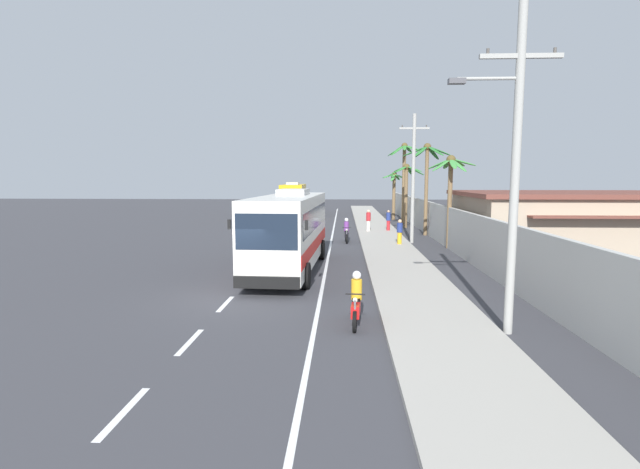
{
  "coord_description": "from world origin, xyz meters",
  "views": [
    {
      "loc": [
        4.03,
        -16.7,
        4.3
      ],
      "look_at": [
        2.96,
        4.95,
        1.7
      ],
      "focal_mm": 26.38,
      "sensor_mm": 36.0,
      "label": 1
    }
  ],
  "objects_px": {
    "motorcycle_beside_bus": "(356,303)",
    "palm_nearest": "(451,180)",
    "coach_bus_far_lane": "(294,197)",
    "coach_bus_foreground": "(290,229)",
    "roadside_building": "(570,223)",
    "utility_pole_nearest": "(514,159)",
    "pedestrian_near_kerb": "(400,231)",
    "palm_third": "(394,186)",
    "palm_second": "(404,167)",
    "palm_fourth": "(406,182)",
    "pedestrian_midwalk": "(388,220)",
    "pedestrian_far_walk": "(368,220)",
    "utility_pole_mid": "(413,176)",
    "motorcycle_trailing": "(346,232)",
    "palm_farthest": "(427,168)"
  },
  "relations": [
    {
      "from": "motorcycle_beside_bus",
      "to": "palm_nearest",
      "type": "bearing_deg",
      "value": 68.53
    },
    {
      "from": "coach_bus_far_lane",
      "to": "palm_nearest",
      "type": "xyz_separation_m",
      "value": [
        12.55,
        -27.76,
        2.23
      ]
    },
    {
      "from": "coach_bus_foreground",
      "to": "roadside_building",
      "type": "height_order",
      "value": "coach_bus_foreground"
    },
    {
      "from": "motorcycle_beside_bus",
      "to": "utility_pole_nearest",
      "type": "height_order",
      "value": "utility_pole_nearest"
    },
    {
      "from": "coach_bus_foreground",
      "to": "motorcycle_beside_bus",
      "type": "bearing_deg",
      "value": -70.44
    },
    {
      "from": "pedestrian_near_kerb",
      "to": "palm_third",
      "type": "xyz_separation_m",
      "value": [
        1.66,
        19.35,
        2.58
      ]
    },
    {
      "from": "palm_second",
      "to": "palm_fourth",
      "type": "xyz_separation_m",
      "value": [
        -0.22,
        -3.34,
        -1.37
      ]
    },
    {
      "from": "pedestrian_midwalk",
      "to": "pedestrian_far_walk",
      "type": "xyz_separation_m",
      "value": [
        -1.63,
        -0.53,
        0.04
      ]
    },
    {
      "from": "motorcycle_beside_bus",
      "to": "palm_third",
      "type": "xyz_separation_m",
      "value": [
        4.86,
        35.7,
        2.9
      ]
    },
    {
      "from": "coach_bus_foreground",
      "to": "palm_fourth",
      "type": "xyz_separation_m",
      "value": [
        7.95,
        19.63,
        2.01
      ]
    },
    {
      "from": "pedestrian_midwalk",
      "to": "palm_fourth",
      "type": "xyz_separation_m",
      "value": [
        1.82,
        3.54,
        2.99
      ]
    },
    {
      "from": "utility_pole_mid",
      "to": "palm_third",
      "type": "relative_size",
      "value": 1.7
    },
    {
      "from": "coach_bus_far_lane",
      "to": "palm_fourth",
      "type": "xyz_separation_m",
      "value": [
        11.46,
        -15.61,
        1.99
      ]
    },
    {
      "from": "pedestrian_midwalk",
      "to": "roadside_building",
      "type": "height_order",
      "value": "roadside_building"
    },
    {
      "from": "coach_bus_foreground",
      "to": "palm_second",
      "type": "xyz_separation_m",
      "value": [
        8.17,
        22.97,
        3.38
      ]
    },
    {
      "from": "pedestrian_midwalk",
      "to": "utility_pole_nearest",
      "type": "xyz_separation_m",
      "value": [
        0.91,
        -24.84,
        3.83
      ]
    },
    {
      "from": "palm_nearest",
      "to": "utility_pole_mid",
      "type": "bearing_deg",
      "value": 130.09
    },
    {
      "from": "pedestrian_far_walk",
      "to": "palm_third",
      "type": "relative_size",
      "value": 0.34
    },
    {
      "from": "motorcycle_trailing",
      "to": "palm_nearest",
      "type": "distance_m",
      "value": 7.64
    },
    {
      "from": "roadside_building",
      "to": "utility_pole_mid",
      "type": "bearing_deg",
      "value": 153.47
    },
    {
      "from": "coach_bus_far_lane",
      "to": "pedestrian_far_walk",
      "type": "bearing_deg",
      "value": -67.84
    },
    {
      "from": "motorcycle_beside_bus",
      "to": "pedestrian_far_walk",
      "type": "xyz_separation_m",
      "value": [
        1.61,
        23.7,
        0.38
      ]
    },
    {
      "from": "motorcycle_trailing",
      "to": "pedestrian_midwalk",
      "type": "xyz_separation_m",
      "value": [
        3.41,
        6.2,
        0.32
      ]
    },
    {
      "from": "palm_nearest",
      "to": "palm_fourth",
      "type": "height_order",
      "value": "palm_nearest"
    },
    {
      "from": "utility_pole_nearest",
      "to": "utility_pole_mid",
      "type": "distance_m",
      "value": 18.53
    },
    {
      "from": "coach_bus_far_lane",
      "to": "motorcycle_trailing",
      "type": "bearing_deg",
      "value": -76.17
    },
    {
      "from": "pedestrian_far_walk",
      "to": "palm_third",
      "type": "height_order",
      "value": "palm_third"
    },
    {
      "from": "coach_bus_foreground",
      "to": "palm_second",
      "type": "height_order",
      "value": "palm_second"
    },
    {
      "from": "motorcycle_beside_bus",
      "to": "motorcycle_trailing",
      "type": "distance_m",
      "value": 18.03
    },
    {
      "from": "utility_pole_mid",
      "to": "palm_fourth",
      "type": "xyz_separation_m",
      "value": [
        0.85,
        9.85,
        -0.45
      ]
    },
    {
      "from": "coach_bus_foreground",
      "to": "pedestrian_midwalk",
      "type": "height_order",
      "value": "coach_bus_foreground"
    },
    {
      "from": "utility_pole_mid",
      "to": "roadside_building",
      "type": "xyz_separation_m",
      "value": [
        8.32,
        -4.15,
        -2.65
      ]
    },
    {
      "from": "coach_bus_far_lane",
      "to": "roadside_building",
      "type": "distance_m",
      "value": 35.15
    },
    {
      "from": "utility_pole_mid",
      "to": "palm_farthest",
      "type": "relative_size",
      "value": 1.23
    },
    {
      "from": "utility_pole_nearest",
      "to": "utility_pole_mid",
      "type": "height_order",
      "value": "utility_pole_nearest"
    },
    {
      "from": "motorcycle_trailing",
      "to": "pedestrian_near_kerb",
      "type": "bearing_deg",
      "value": -26.57
    },
    {
      "from": "utility_pole_nearest",
      "to": "palm_third",
      "type": "xyz_separation_m",
      "value": [
        0.72,
        36.3,
        -1.27
      ]
    },
    {
      "from": "coach_bus_far_lane",
      "to": "palm_farthest",
      "type": "height_order",
      "value": "palm_farthest"
    },
    {
      "from": "pedestrian_midwalk",
      "to": "palm_nearest",
      "type": "bearing_deg",
      "value": -126.32
    },
    {
      "from": "palm_farthest",
      "to": "palm_fourth",
      "type": "bearing_deg",
      "value": 98.01
    },
    {
      "from": "pedestrian_near_kerb",
      "to": "palm_nearest",
      "type": "distance_m",
      "value": 4.45
    },
    {
      "from": "coach_bus_far_lane",
      "to": "palm_third",
      "type": "bearing_deg",
      "value": -34.28
    },
    {
      "from": "utility_pole_nearest",
      "to": "palm_nearest",
      "type": "distance_m",
      "value": 16.36
    },
    {
      "from": "motorcycle_trailing",
      "to": "palm_nearest",
      "type": "height_order",
      "value": "palm_nearest"
    },
    {
      "from": "motorcycle_beside_bus",
      "to": "palm_fourth",
      "type": "relative_size",
      "value": 0.35
    },
    {
      "from": "pedestrian_near_kerb",
      "to": "coach_bus_foreground",
      "type": "bearing_deg",
      "value": 14.21
    },
    {
      "from": "pedestrian_far_walk",
      "to": "utility_pole_nearest",
      "type": "relative_size",
      "value": 0.19
    },
    {
      "from": "coach_bus_foreground",
      "to": "palm_nearest",
      "type": "xyz_separation_m",
      "value": [
        9.03,
        7.48,
        2.26
      ]
    },
    {
      "from": "pedestrian_near_kerb",
      "to": "utility_pole_nearest",
      "type": "bearing_deg",
      "value": 53.98
    },
    {
      "from": "palm_nearest",
      "to": "palm_third",
      "type": "bearing_deg",
      "value": 93.64
    }
  ]
}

